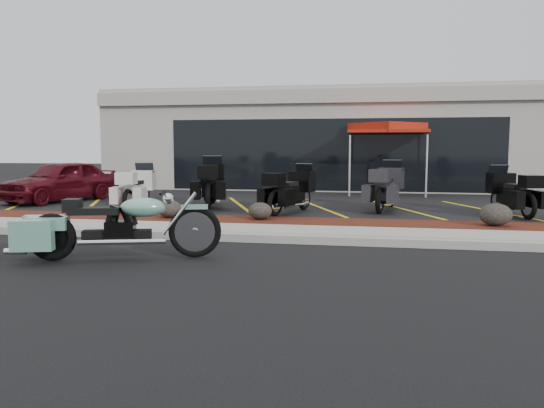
% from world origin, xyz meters
% --- Properties ---
extents(ground, '(90.00, 90.00, 0.00)m').
position_xyz_m(ground, '(0.00, 0.00, 0.00)').
color(ground, black).
rests_on(ground, ground).
extents(curb, '(24.00, 0.25, 0.15)m').
position_xyz_m(curb, '(0.00, 0.90, 0.07)').
color(curb, gray).
rests_on(curb, ground).
extents(sidewalk, '(24.00, 1.20, 0.15)m').
position_xyz_m(sidewalk, '(0.00, 1.60, 0.07)').
color(sidewalk, gray).
rests_on(sidewalk, ground).
extents(mulch_bed, '(24.00, 1.20, 0.16)m').
position_xyz_m(mulch_bed, '(0.00, 2.80, 0.08)').
color(mulch_bed, '#3D1D0D').
rests_on(mulch_bed, ground).
extents(upper_lot, '(26.00, 9.60, 0.15)m').
position_xyz_m(upper_lot, '(0.00, 8.20, 0.07)').
color(upper_lot, black).
rests_on(upper_lot, ground).
extents(dealership_building, '(18.00, 8.16, 4.00)m').
position_xyz_m(dealership_building, '(0.00, 14.47, 2.01)').
color(dealership_building, '#9C988D').
rests_on(dealership_building, ground).
extents(boulder_left, '(0.57, 0.48, 0.41)m').
position_xyz_m(boulder_left, '(-3.17, 2.74, 0.36)').
color(boulder_left, black).
rests_on(boulder_left, mulch_bed).
extents(boulder_mid, '(0.54, 0.45, 0.38)m').
position_xyz_m(boulder_mid, '(-1.06, 2.82, 0.35)').
color(boulder_mid, black).
rests_on(boulder_mid, mulch_bed).
extents(boulder_right, '(0.66, 0.55, 0.47)m').
position_xyz_m(boulder_right, '(3.92, 2.73, 0.39)').
color(boulder_right, black).
rests_on(boulder_right, mulch_bed).
extents(hero_cruiser, '(3.25, 1.63, 1.11)m').
position_xyz_m(hero_cruiser, '(-1.39, -0.73, 0.55)').
color(hero_cruiser, '#6DAA94').
rests_on(hero_cruiser, ground).
extents(touring_white, '(1.09, 2.18, 1.21)m').
position_xyz_m(touring_white, '(-4.64, 4.69, 0.76)').
color(touring_white, white).
rests_on(touring_white, upper_lot).
extents(touring_black_front, '(1.44, 2.54, 1.39)m').
position_xyz_m(touring_black_front, '(-3.09, 5.92, 0.85)').
color(touring_black_front, black).
rests_on(touring_black_front, upper_lot).
extents(touring_black_mid, '(1.46, 2.24, 1.22)m').
position_xyz_m(touring_black_mid, '(-0.32, 4.88, 0.76)').
color(touring_black_mid, black).
rests_on(touring_black_mid, upper_lot).
extents(touring_grey, '(1.31, 2.36, 1.30)m').
position_xyz_m(touring_grey, '(1.95, 5.96, 0.80)').
color(touring_grey, '#2D2C31').
rests_on(touring_grey, upper_lot).
extents(touring_black_rear, '(1.23, 2.18, 1.19)m').
position_xyz_m(touring_black_rear, '(4.54, 5.34, 0.75)').
color(touring_black_rear, black).
rests_on(touring_black_rear, upper_lot).
extents(parked_car, '(2.56, 3.93, 1.24)m').
position_xyz_m(parked_car, '(-7.82, 5.76, 0.77)').
color(parked_car, '#460A12').
rests_on(parked_car, upper_lot).
extents(traffic_cone, '(0.47, 0.47, 0.48)m').
position_xyz_m(traffic_cone, '(-1.36, 7.61, 0.39)').
color(traffic_cone, '#E54D07').
rests_on(traffic_cone, upper_lot).
extents(popup_canopy, '(3.35, 3.35, 2.46)m').
position_xyz_m(popup_canopy, '(1.93, 10.25, 2.38)').
color(popup_canopy, silver).
rests_on(popup_canopy, upper_lot).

